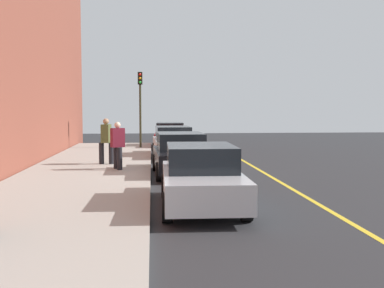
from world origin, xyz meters
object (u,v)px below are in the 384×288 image
(pedestrian_burgundy_coat, at_px, (118,144))
(pedestrian_olive_coat, at_px, (106,140))
(parked_car_white, at_px, (173,142))
(parked_car_black, at_px, (181,154))
(parked_car_red, at_px, (170,135))
(parked_car_silver, at_px, (201,177))
(traffic_light_pole, at_px, (140,97))

(pedestrian_burgundy_coat, bearing_deg, pedestrian_olive_coat, -161.32)
(parked_car_white, distance_m, parked_car_black, 5.89)
(parked_car_red, distance_m, parked_car_silver, 17.45)
(pedestrian_burgundy_coat, bearing_deg, parked_car_silver, 21.17)
(parked_car_white, height_order, pedestrian_olive_coat, pedestrian_olive_coat)
(parked_car_white, bearing_deg, pedestrian_olive_coat, -39.01)
(parked_car_red, bearing_deg, parked_car_silver, 0.27)
(parked_car_black, xyz_separation_m, pedestrian_burgundy_coat, (-0.65, -2.28, 0.32))
(parked_car_white, relative_size, parked_car_silver, 1.03)
(parked_car_silver, bearing_deg, pedestrian_olive_coat, -159.36)
(parked_car_red, xyz_separation_m, parked_car_black, (11.82, -0.07, 0.00))
(parked_car_red, height_order, parked_car_black, same)
(traffic_light_pole, bearing_deg, parked_car_red, 129.76)
(parked_car_red, relative_size, pedestrian_burgundy_coat, 2.44)
(pedestrian_olive_coat, height_order, traffic_light_pole, traffic_light_pole)
(parked_car_red, xyz_separation_m, traffic_light_pole, (1.45, -1.75, 2.29))
(parked_car_red, distance_m, pedestrian_burgundy_coat, 11.42)
(pedestrian_burgundy_coat, bearing_deg, parked_car_black, 74.12)
(parked_car_silver, relative_size, pedestrian_olive_coat, 2.41)
(parked_car_silver, distance_m, pedestrian_olive_coat, 8.55)
(parked_car_white, bearing_deg, pedestrian_burgundy_coat, -23.50)
(parked_car_red, relative_size, traffic_light_pole, 1.00)
(parked_car_red, xyz_separation_m, pedestrian_olive_coat, (9.46, -2.93, 0.37))
(pedestrian_olive_coat, height_order, pedestrian_burgundy_coat, pedestrian_olive_coat)
(pedestrian_burgundy_coat, relative_size, traffic_light_pole, 0.41)
(parked_car_silver, bearing_deg, pedestrian_burgundy_coat, -158.83)
(parked_car_black, relative_size, pedestrian_burgundy_coat, 2.47)
(parked_car_silver, bearing_deg, parked_car_white, -179.24)
(parked_car_red, distance_m, parked_car_white, 5.93)
(parked_car_black, relative_size, pedestrian_olive_coat, 2.35)
(parked_car_red, distance_m, parked_car_black, 11.82)
(parked_car_white, bearing_deg, parked_car_black, -0.01)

